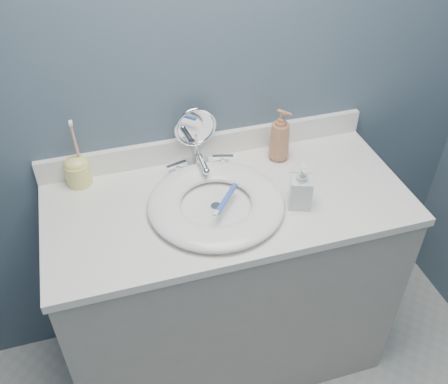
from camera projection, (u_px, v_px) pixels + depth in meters
name	position (u px, v px, depth m)	size (l,w,h in m)	color
back_wall	(205.00, 75.00, 1.67)	(2.20, 0.02, 2.40)	#445766
vanity_cabinet	(227.00, 287.00, 1.96)	(1.20, 0.55, 0.85)	#A39E95
countertop	(228.00, 202.00, 1.68)	(1.22, 0.57, 0.03)	white
backsplash	(207.00, 145.00, 1.84)	(1.22, 0.02, 0.09)	white
basin	(216.00, 203.00, 1.63)	(0.45, 0.45, 0.04)	white
drain	(216.00, 207.00, 1.64)	(0.04, 0.04, 0.01)	silver
faucet	(201.00, 166.00, 1.77)	(0.25, 0.13, 0.07)	silver
makeup_mirror	(196.00, 133.00, 1.75)	(0.15, 0.09, 0.23)	silver
soap_bottle_amber	(280.00, 135.00, 1.79)	(0.08, 0.08, 0.20)	#A76E4B
soap_bottle_clear	(301.00, 186.00, 1.60)	(0.07, 0.07, 0.16)	silver
toothbrush_holder	(77.00, 170.00, 1.70)	(0.09, 0.09, 0.25)	#EEE177
toothbrush_lying	(226.00, 200.00, 1.60)	(0.12, 0.14, 0.02)	blue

